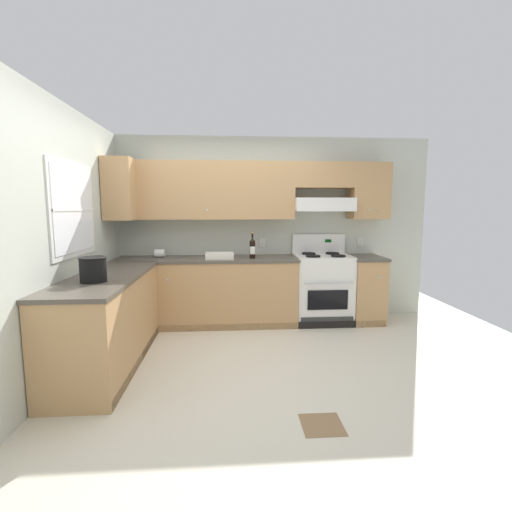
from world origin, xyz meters
name	(u,v)px	position (x,y,z in m)	size (l,w,h in m)	color
ground_plane	(233,360)	(0.00, 0.00, 0.00)	(7.04, 7.04, 0.00)	beige
floor_accent_tile	(322,424)	(0.63, -1.19, 0.00)	(0.30, 0.30, 0.01)	olive
wall_back	(260,215)	(0.39, 1.53, 1.48)	(4.68, 0.57, 2.55)	beige
wall_left	(76,230)	(-1.59, 0.23, 1.34)	(0.47, 4.00, 2.55)	beige
counter_back_run	(232,291)	(-0.01, 1.24, 0.45)	(3.60, 0.65, 0.91)	tan
counter_left_run	(108,321)	(-1.24, 0.00, 0.45)	(0.63, 1.91, 0.91)	tan
stove	(322,288)	(1.24, 1.25, 0.48)	(0.76, 0.62, 1.20)	white
wine_bottle	(252,248)	(0.27, 1.16, 1.05)	(0.07, 0.08, 0.35)	black
bowl	(220,257)	(-0.16, 1.15, 0.94)	(0.36, 0.22, 0.08)	white
bucket	(93,269)	(-1.25, -0.31, 1.03)	(0.24, 0.24, 0.23)	black
paper_towel_roll	(160,253)	(-0.97, 1.36, 0.97)	(0.13, 0.11, 0.11)	white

